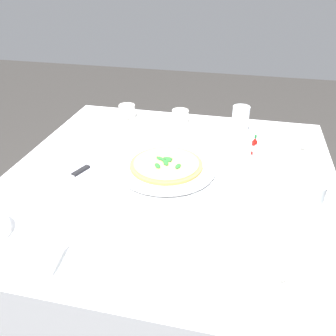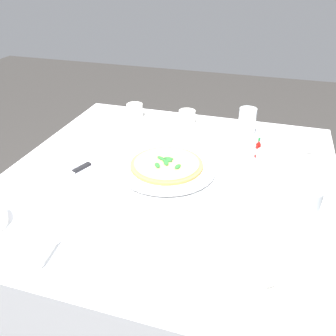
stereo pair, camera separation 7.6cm
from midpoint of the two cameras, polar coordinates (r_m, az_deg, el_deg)
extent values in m
plane|color=#33302D|center=(1.76, 1.50, -22.46)|extent=(8.00, 8.00, 0.00)
cube|color=white|center=(1.25, 1.96, -1.65)|extent=(1.15, 1.15, 0.02)
cube|color=white|center=(1.55, -18.97, -2.95)|extent=(1.15, 0.01, 0.28)
cube|color=white|center=(1.34, 26.51, -10.72)|extent=(1.15, 0.01, 0.28)
cube|color=white|center=(1.81, 6.63, 3.67)|extent=(0.01, 1.15, 0.28)
cylinder|color=brown|center=(1.97, -8.11, -1.46)|extent=(0.06, 0.06, 0.73)
cylinder|color=brown|center=(1.84, 20.57, -6.04)|extent=(0.06, 0.06, 0.73)
cylinder|color=white|center=(1.27, 1.49, -0.22)|extent=(0.21, 0.21, 0.01)
cylinder|color=white|center=(1.27, 1.50, 0.13)|extent=(0.35, 0.35, 0.01)
cylinder|color=tan|center=(1.26, 1.51, 0.52)|extent=(0.26, 0.26, 0.01)
cylinder|color=#EFD17A|center=(1.26, 1.51, 0.79)|extent=(0.23, 0.23, 0.00)
ellipsoid|color=#2D7533|center=(1.23, 3.36, 0.22)|extent=(0.04, 0.02, 0.01)
ellipsoid|color=#2D7533|center=(1.25, 1.42, 0.83)|extent=(0.04, 0.03, 0.01)
ellipsoid|color=#2D7533|center=(1.26, 1.63, 1.18)|extent=(0.03, 0.04, 0.01)
ellipsoid|color=#2D7533|center=(1.28, 0.55, 1.59)|extent=(0.03, 0.04, 0.01)
ellipsoid|color=#2D7533|center=(1.23, 0.04, 0.44)|extent=(0.04, 0.03, 0.01)
ellipsoid|color=#2D7533|center=(1.28, 1.81, 1.55)|extent=(0.02, 0.04, 0.01)
cylinder|color=white|center=(1.72, -4.07, 8.30)|extent=(0.13, 0.13, 0.01)
cylinder|color=white|center=(1.71, -4.11, 9.32)|extent=(0.08, 0.08, 0.06)
torus|color=white|center=(1.66, -4.26, 8.78)|extent=(0.04, 0.02, 0.03)
cylinder|color=black|center=(1.70, -4.15, 10.13)|extent=(0.07, 0.07, 0.00)
cylinder|color=white|center=(1.65, 4.39, 7.26)|extent=(0.13, 0.13, 0.01)
cylinder|color=white|center=(1.63, 4.44, 8.28)|extent=(0.08, 0.08, 0.06)
torus|color=white|center=(1.67, 3.72, 8.99)|extent=(0.03, 0.03, 0.03)
cylinder|color=black|center=(1.62, 4.47, 9.08)|extent=(0.07, 0.07, 0.00)
cylinder|color=white|center=(1.47, 21.38, 1.97)|extent=(0.13, 0.13, 0.01)
cylinder|color=white|center=(1.45, 21.60, 3.00)|extent=(0.08, 0.08, 0.05)
torus|color=white|center=(1.47, 23.50, 2.94)|extent=(0.01, 0.04, 0.03)
cylinder|color=black|center=(1.44, 21.77, 3.80)|extent=(0.07, 0.07, 0.00)
cylinder|color=white|center=(0.93, 20.82, -16.77)|extent=(0.13, 0.13, 0.01)
cylinder|color=white|center=(0.91, 21.16, -15.53)|extent=(0.08, 0.08, 0.05)
torus|color=white|center=(0.88, 19.01, -16.87)|extent=(0.03, 0.03, 0.03)
cylinder|color=black|center=(0.89, 21.43, -14.56)|extent=(0.07, 0.07, 0.00)
cylinder|color=white|center=(1.07, 23.52, -6.06)|extent=(0.07, 0.07, 0.12)
cylinder|color=silver|center=(1.08, 23.31, -6.88)|extent=(0.06, 0.06, 0.09)
cylinder|color=white|center=(1.58, 14.04, 7.40)|extent=(0.07, 0.07, 0.11)
cylinder|color=silver|center=(1.59, 13.91, 6.50)|extent=(0.07, 0.07, 0.06)
cube|color=white|center=(1.25, -13.67, -1.43)|extent=(0.25, 0.20, 0.02)
cube|color=silver|center=(1.22, -15.51, -1.91)|extent=(0.12, 0.06, 0.01)
cube|color=black|center=(1.27, -12.15, 0.05)|extent=(0.08, 0.04, 0.01)
cylinder|color=#B7140F|center=(1.40, 15.82, 2.65)|extent=(0.02, 0.02, 0.05)
cylinder|color=white|center=(1.40, 15.82, 2.65)|extent=(0.02, 0.02, 0.02)
cone|color=#B7140F|center=(1.38, 16.03, 3.95)|extent=(0.02, 0.02, 0.02)
cylinder|color=#1E722D|center=(1.37, 16.11, 4.47)|extent=(0.01, 0.01, 0.01)
cylinder|color=white|center=(1.37, 16.13, 1.79)|extent=(0.03, 0.03, 0.04)
cylinder|color=white|center=(1.38, 16.09, 1.57)|extent=(0.02, 0.02, 0.03)
sphere|color=silver|center=(1.36, 16.27, 2.67)|extent=(0.02, 0.02, 0.02)
cylinder|color=white|center=(1.42, 15.45, 2.96)|extent=(0.03, 0.03, 0.04)
cylinder|color=#38332D|center=(1.43, 15.41, 2.74)|extent=(0.02, 0.02, 0.03)
sphere|color=silver|center=(1.41, 15.58, 3.81)|extent=(0.02, 0.02, 0.02)
cube|color=white|center=(0.95, -16.91, -12.46)|extent=(0.09, 0.01, 0.06)
camera|label=1|loc=(0.04, -88.26, 1.04)|focal=37.66mm
camera|label=2|loc=(0.04, 91.74, -1.04)|focal=37.66mm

